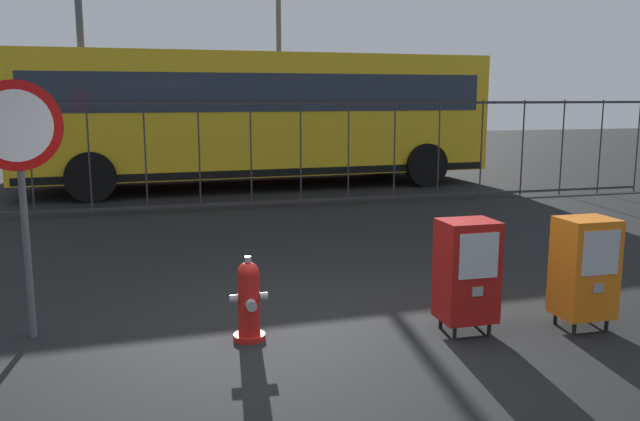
# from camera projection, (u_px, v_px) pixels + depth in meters

# --- Properties ---
(ground_plane) EXTENTS (60.00, 60.00, 0.00)m
(ground_plane) POSITION_uv_depth(u_px,v_px,m) (323.00, 334.00, 5.89)
(ground_plane) COLOR black
(fire_hydrant) EXTENTS (0.33, 0.32, 0.75)m
(fire_hydrant) POSITION_uv_depth(u_px,v_px,m) (249.00, 301.00, 5.68)
(fire_hydrant) COLOR red
(fire_hydrant) RESTS_ON ground_plane
(newspaper_box_primary) EXTENTS (0.48, 0.42, 1.02)m
(newspaper_box_primary) POSITION_uv_depth(u_px,v_px,m) (584.00, 267.00, 5.94)
(newspaper_box_primary) COLOR black
(newspaper_box_primary) RESTS_ON ground_plane
(newspaper_box_secondary) EXTENTS (0.48, 0.42, 1.02)m
(newspaper_box_secondary) POSITION_uv_depth(u_px,v_px,m) (467.00, 270.00, 5.84)
(newspaper_box_secondary) COLOR black
(newspaper_box_secondary) RESTS_ON ground_plane
(stop_sign) EXTENTS (0.71, 0.31, 2.23)m
(stop_sign) POSITION_uv_depth(u_px,v_px,m) (19.00, 156.00, 5.52)
(stop_sign) COLOR #4C4F54
(stop_sign) RESTS_ON ground_plane
(fence_barrier) EXTENTS (18.03, 0.04, 2.00)m
(fence_barrier) POSITION_uv_depth(u_px,v_px,m) (225.00, 155.00, 12.08)
(fence_barrier) COLOR #2D2D33
(fence_barrier) RESTS_ON ground_plane
(bus_near) EXTENTS (10.60, 3.16, 3.00)m
(bus_near) POSITION_uv_depth(u_px,v_px,m) (258.00, 112.00, 15.10)
(bus_near) COLOR gold
(bus_near) RESTS_ON ground_plane
(bus_far) EXTENTS (10.64, 3.33, 3.00)m
(bus_far) POSITION_uv_depth(u_px,v_px,m) (226.00, 109.00, 19.19)
(bus_far) COLOR red
(bus_far) RESTS_ON ground_plane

